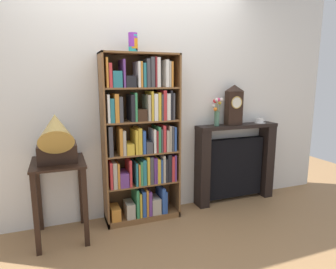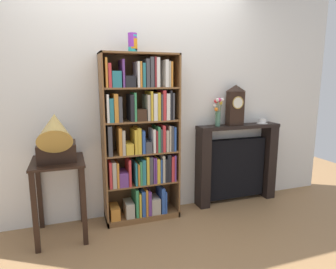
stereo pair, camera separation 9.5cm
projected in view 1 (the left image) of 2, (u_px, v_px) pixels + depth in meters
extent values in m
cube|color=#997047|center=(146.00, 224.00, 3.05)|extent=(7.65, 6.40, 0.02)
cube|color=silver|center=(153.00, 97.00, 3.18)|extent=(4.65, 0.08, 2.60)
cube|color=brown|center=(104.00, 142.00, 2.88)|extent=(0.02, 0.29, 1.75)
cube|color=brown|center=(175.00, 137.00, 3.15)|extent=(0.02, 0.29, 1.75)
cube|color=brown|center=(138.00, 137.00, 3.15)|extent=(0.79, 0.01, 1.75)
cube|color=brown|center=(140.00, 54.00, 2.86)|extent=(0.79, 0.29, 0.02)
cube|color=brown|center=(142.00, 215.00, 3.18)|extent=(0.79, 0.29, 0.06)
cube|color=orange|center=(115.00, 212.00, 3.02)|extent=(0.09, 0.20, 0.13)
cube|color=#B2A893|center=(129.00, 209.00, 3.07)|extent=(0.09, 0.20, 0.16)
cube|color=#388E56|center=(135.00, 201.00, 3.10)|extent=(0.03, 0.24, 0.30)
cube|color=gold|center=(139.00, 203.00, 3.10)|extent=(0.02, 0.20, 0.26)
cube|color=#2D519E|center=(142.00, 202.00, 3.11)|extent=(0.04, 0.20, 0.28)
cube|color=orange|center=(145.00, 201.00, 3.12)|extent=(0.02, 0.20, 0.29)
cube|color=#663884|center=(148.00, 201.00, 3.15)|extent=(0.03, 0.23, 0.27)
cube|color=#B2A893|center=(154.00, 204.00, 3.17)|extent=(0.10, 0.20, 0.17)
cube|color=#2D519E|center=(161.00, 198.00, 3.20)|extent=(0.04, 0.23, 0.28)
cube|color=#2D519E|center=(164.00, 200.00, 3.20)|extent=(0.02, 0.21, 0.24)
cube|color=brown|center=(142.00, 182.00, 3.11)|extent=(0.75, 0.27, 0.02)
cube|color=#C63338|center=(110.00, 173.00, 2.95)|extent=(0.02, 0.24, 0.27)
cube|color=#B2A893|center=(114.00, 174.00, 2.94)|extent=(0.04, 0.19, 0.27)
cube|color=orange|center=(117.00, 173.00, 2.98)|extent=(0.02, 0.25, 0.26)
cube|color=#663884|center=(123.00, 178.00, 2.99)|extent=(0.09, 0.21, 0.15)
cube|color=#C63338|center=(128.00, 171.00, 3.01)|extent=(0.02, 0.23, 0.28)
cube|color=teal|center=(135.00, 172.00, 3.03)|extent=(0.02, 0.22, 0.24)
cube|color=orange|center=(137.00, 173.00, 3.04)|extent=(0.02, 0.22, 0.22)
cube|color=#388E56|center=(139.00, 171.00, 3.05)|extent=(0.02, 0.22, 0.25)
cube|color=teal|center=(142.00, 170.00, 3.06)|extent=(0.04, 0.23, 0.26)
cube|color=gold|center=(146.00, 169.00, 3.07)|extent=(0.03, 0.23, 0.29)
cube|color=#424247|center=(149.00, 169.00, 3.07)|extent=(0.04, 0.19, 0.29)
cube|color=#663884|center=(152.00, 169.00, 3.09)|extent=(0.02, 0.21, 0.28)
cube|color=#663884|center=(153.00, 168.00, 3.11)|extent=(0.02, 0.25, 0.28)
cube|color=gold|center=(156.00, 169.00, 3.12)|extent=(0.03, 0.24, 0.26)
cube|color=#2D519E|center=(159.00, 169.00, 3.13)|extent=(0.02, 0.23, 0.25)
cube|color=#B2A893|center=(161.00, 167.00, 3.13)|extent=(0.03, 0.22, 0.29)
cube|color=black|center=(163.00, 168.00, 3.15)|extent=(0.02, 0.23, 0.25)
cube|color=black|center=(166.00, 166.00, 3.15)|extent=(0.04, 0.22, 0.30)
cube|color=#C63338|center=(170.00, 167.00, 3.17)|extent=(0.03, 0.22, 0.27)
cube|color=#663884|center=(173.00, 166.00, 3.16)|extent=(0.02, 0.20, 0.29)
cube|color=brown|center=(141.00, 152.00, 3.05)|extent=(0.75, 0.27, 0.02)
cube|color=#424247|center=(109.00, 140.00, 2.88)|extent=(0.04, 0.24, 0.30)
cube|color=orange|center=(119.00, 141.00, 2.90)|extent=(0.03, 0.20, 0.27)
cube|color=#B2A893|center=(123.00, 142.00, 2.92)|extent=(0.03, 0.20, 0.25)
cube|color=gold|center=(128.00, 148.00, 2.96)|extent=(0.08, 0.21, 0.11)
cube|color=gold|center=(134.00, 141.00, 2.98)|extent=(0.03, 0.24, 0.25)
cube|color=gold|center=(138.00, 140.00, 2.98)|extent=(0.04, 0.23, 0.26)
cube|color=#2D519E|center=(141.00, 141.00, 3.01)|extent=(0.03, 0.25, 0.23)
cube|color=#424247|center=(147.00, 146.00, 3.03)|extent=(0.07, 0.22, 0.12)
cube|color=white|center=(152.00, 140.00, 3.03)|extent=(0.02, 0.21, 0.24)
cube|color=maroon|center=(154.00, 140.00, 3.06)|extent=(0.02, 0.24, 0.23)
cube|color=#388E56|center=(156.00, 138.00, 3.06)|extent=(0.02, 0.24, 0.27)
cube|color=#424247|center=(159.00, 139.00, 3.07)|extent=(0.02, 0.24, 0.24)
cube|color=#C63338|center=(161.00, 137.00, 3.07)|extent=(0.03, 0.23, 0.28)
cube|color=#B2A893|center=(165.00, 140.00, 3.08)|extent=(0.03, 0.21, 0.23)
cube|color=#B2A893|center=(167.00, 137.00, 3.10)|extent=(0.02, 0.23, 0.27)
cube|color=#424247|center=(170.00, 137.00, 3.10)|extent=(0.02, 0.21, 0.27)
cube|color=#2D519E|center=(172.00, 138.00, 3.11)|extent=(0.02, 0.21, 0.26)
cube|color=brown|center=(141.00, 121.00, 2.98)|extent=(0.75, 0.27, 0.02)
cube|color=white|center=(107.00, 108.00, 2.81)|extent=(0.02, 0.21, 0.27)
cube|color=teal|center=(111.00, 110.00, 2.83)|extent=(0.04, 0.22, 0.23)
cube|color=orange|center=(115.00, 108.00, 2.85)|extent=(0.04, 0.24, 0.28)
cube|color=#424247|center=(119.00, 109.00, 2.86)|extent=(0.04, 0.23, 0.25)
cube|color=black|center=(131.00, 108.00, 2.90)|extent=(0.04, 0.22, 0.26)
cube|color=#388E56|center=(134.00, 107.00, 2.90)|extent=(0.02, 0.21, 0.28)
cube|color=#382316|center=(140.00, 115.00, 2.93)|extent=(0.10, 0.20, 0.12)
cube|color=#B2A893|center=(146.00, 107.00, 2.96)|extent=(0.03, 0.23, 0.26)
cube|color=gold|center=(149.00, 105.00, 2.97)|extent=(0.02, 0.24, 0.29)
cube|color=white|center=(153.00, 107.00, 2.98)|extent=(0.04, 0.22, 0.27)
cube|color=gold|center=(156.00, 106.00, 3.00)|extent=(0.03, 0.24, 0.28)
cube|color=#424247|center=(160.00, 107.00, 2.99)|extent=(0.02, 0.20, 0.26)
cube|color=#C63338|center=(162.00, 105.00, 3.01)|extent=(0.03, 0.21, 0.30)
cube|color=white|center=(166.00, 106.00, 3.02)|extent=(0.04, 0.20, 0.27)
cube|color=black|center=(168.00, 105.00, 3.02)|extent=(0.02, 0.20, 0.30)
cube|color=#424247|center=(170.00, 106.00, 3.04)|extent=(0.02, 0.21, 0.27)
cube|color=brown|center=(140.00, 88.00, 2.92)|extent=(0.75, 0.27, 0.02)
cube|color=orange|center=(106.00, 73.00, 2.74)|extent=(0.02, 0.20, 0.28)
cube|color=#C63338|center=(109.00, 75.00, 2.76)|extent=(0.03, 0.21, 0.23)
cube|color=teal|center=(116.00, 79.00, 2.77)|extent=(0.09, 0.17, 0.15)
cube|color=#663884|center=(122.00, 74.00, 2.82)|extent=(0.02, 0.25, 0.26)
cube|color=black|center=(129.00, 82.00, 2.82)|extent=(0.10, 0.18, 0.11)
cube|color=white|center=(137.00, 75.00, 2.86)|extent=(0.02, 0.22, 0.25)
cube|color=orange|center=(139.00, 75.00, 2.86)|extent=(0.02, 0.20, 0.25)
cube|color=teal|center=(142.00, 75.00, 2.88)|extent=(0.03, 0.22, 0.23)
cube|color=#424247|center=(146.00, 73.00, 2.88)|extent=(0.03, 0.20, 0.27)
cube|color=#424247|center=(150.00, 72.00, 2.90)|extent=(0.04, 0.22, 0.29)
cube|color=maroon|center=(153.00, 72.00, 2.90)|extent=(0.02, 0.19, 0.30)
cube|color=white|center=(155.00, 73.00, 2.93)|extent=(0.03, 0.23, 0.29)
cube|color=white|center=(164.00, 74.00, 2.96)|extent=(0.03, 0.23, 0.27)
cube|color=#B2A893|center=(167.00, 74.00, 2.97)|extent=(0.02, 0.21, 0.25)
cube|color=orange|center=(168.00, 75.00, 2.99)|extent=(0.02, 0.24, 0.25)
cylinder|color=#28B2B7|center=(133.00, 47.00, 2.80)|extent=(0.09, 0.09, 0.10)
cylinder|color=black|center=(133.00, 45.00, 2.80)|extent=(0.09, 0.09, 0.10)
cylinder|color=orange|center=(133.00, 44.00, 2.80)|extent=(0.09, 0.09, 0.10)
cylinder|color=purple|center=(133.00, 42.00, 2.79)|extent=(0.09, 0.09, 0.10)
cylinder|color=#28B2B7|center=(133.00, 40.00, 2.79)|extent=(0.09, 0.09, 0.10)
cylinder|color=purple|center=(133.00, 38.00, 2.79)|extent=(0.09, 0.09, 0.10)
cube|color=black|center=(58.00, 162.00, 2.65)|extent=(0.47, 0.53, 0.02)
cube|color=black|center=(36.00, 215.00, 2.43)|extent=(0.04, 0.04, 0.73)
cube|color=black|center=(85.00, 208.00, 2.58)|extent=(0.04, 0.04, 0.73)
cube|color=black|center=(39.00, 195.00, 2.86)|extent=(0.04, 0.04, 0.73)
cube|color=black|center=(81.00, 190.00, 3.00)|extent=(0.04, 0.04, 0.73)
cube|color=black|center=(57.00, 153.00, 2.63)|extent=(0.33, 0.29, 0.16)
cylinder|color=black|center=(57.00, 143.00, 2.61)|extent=(0.24, 0.24, 0.01)
cylinder|color=#B79347|center=(56.00, 141.00, 2.57)|extent=(0.03, 0.03, 0.06)
cone|color=#B79347|center=(55.00, 128.00, 2.47)|extent=(0.29, 0.44, 0.44)
cube|color=black|center=(237.00, 126.00, 3.47)|extent=(1.04, 0.21, 0.04)
cube|color=black|center=(202.00, 169.00, 3.40)|extent=(0.12, 0.19, 0.92)
cube|color=black|center=(266.00, 161.00, 3.72)|extent=(0.12, 0.19, 0.92)
cube|color=black|center=(234.00, 167.00, 3.60)|extent=(0.76, 0.10, 0.74)
cube|color=black|center=(234.00, 108.00, 3.41)|extent=(0.19, 0.10, 0.39)
pyramid|color=black|center=(235.00, 88.00, 3.36)|extent=(0.19, 0.10, 0.08)
cylinder|color=silver|center=(237.00, 102.00, 3.34)|extent=(0.13, 0.01, 0.13)
torus|color=#B79347|center=(237.00, 103.00, 3.34)|extent=(0.15, 0.01, 0.15)
cylinder|color=#4C7A60|center=(217.00, 119.00, 3.35)|extent=(0.06, 0.06, 0.17)
cylinder|color=#4C753D|center=(216.00, 117.00, 3.32)|extent=(0.04, 0.04, 0.18)
sphere|color=orange|center=(215.00, 109.00, 3.28)|extent=(0.04, 0.04, 0.04)
cylinder|color=#4C753D|center=(217.00, 112.00, 3.35)|extent=(0.02, 0.01, 0.29)
sphere|color=#EA4275|center=(218.00, 100.00, 3.32)|extent=(0.05, 0.05, 0.05)
cylinder|color=#4C753D|center=(216.00, 112.00, 3.34)|extent=(0.01, 0.02, 0.28)
sphere|color=silver|center=(217.00, 100.00, 3.32)|extent=(0.04, 0.04, 0.04)
cylinder|color=#4C753D|center=(215.00, 115.00, 3.37)|extent=(0.01, 0.05, 0.21)
sphere|color=silver|center=(214.00, 106.00, 3.37)|extent=(0.05, 0.05, 0.05)
cylinder|color=#4C753D|center=(216.00, 113.00, 3.35)|extent=(0.01, 0.06, 0.27)
sphere|color=red|center=(215.00, 101.00, 3.35)|extent=(0.05, 0.05, 0.05)
cylinder|color=#4C753D|center=(218.00, 114.00, 3.37)|extent=(0.05, 0.03, 0.25)
sphere|color=yellow|center=(220.00, 103.00, 3.37)|extent=(0.04, 0.04, 0.04)
cylinder|color=#4C753D|center=(219.00, 112.00, 3.36)|extent=(0.07, 0.05, 0.28)
sphere|color=silver|center=(221.00, 100.00, 3.37)|extent=(0.05, 0.05, 0.05)
cylinder|color=white|center=(260.00, 123.00, 3.58)|extent=(0.13, 0.13, 0.01)
cylinder|color=white|center=(260.00, 120.00, 3.58)|extent=(0.09, 0.09, 0.05)
torus|color=white|center=(264.00, 120.00, 3.59)|extent=(0.04, 0.01, 0.04)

